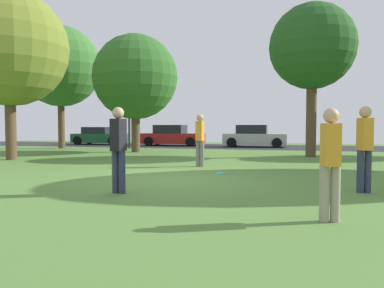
{
  "coord_description": "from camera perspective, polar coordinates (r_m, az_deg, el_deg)",
  "views": [
    {
      "loc": [
        3.08,
        -9.12,
        1.41
      ],
      "look_at": [
        0.0,
        2.51,
        0.82
      ],
      "focal_mm": 34.66,
      "sensor_mm": 36.0,
      "label": 1
    }
  ],
  "objects": [
    {
      "name": "person_catcher",
      "position": [
        7.83,
        -11.25,
        -0.19
      ],
      "size": [
        0.3,
        0.34,
        1.8
      ],
      "rotation": [
        0.0,
        0.0,
        1.49
      ],
      "color": "#2D334C",
      "rests_on": "ground_plane"
    },
    {
      "name": "frisbee_disc",
      "position": [
        10.91,
        4.38,
        -4.54
      ],
      "size": [
        0.27,
        0.27,
        0.03
      ],
      "primitive_type": "cylinder",
      "color": "#2DB2E0",
      "rests_on": "ground_plane"
    },
    {
      "name": "parked_car_red",
      "position": [
        26.54,
        -3.02,
        1.21
      ],
      "size": [
        4.34,
        2.09,
        1.47
      ],
      "color": "#B21E1E",
      "rests_on": "ground_plane"
    },
    {
      "name": "oak_tree_right",
      "position": [
        17.44,
        -26.34,
        13.06
      ],
      "size": [
        4.78,
        4.78,
        7.01
      ],
      "color": "brown",
      "rests_on": "ground_plane"
    },
    {
      "name": "birch_tree_lone",
      "position": [
        18.04,
        18.02,
        13.98
      ],
      "size": [
        3.84,
        3.84,
        6.91
      ],
      "color": "brown",
      "rests_on": "ground_plane"
    },
    {
      "name": "person_bystander",
      "position": [
        8.53,
        25.03,
        -0.06
      ],
      "size": [
        0.3,
        0.37,
        1.82
      ],
      "rotation": [
        0.0,
        0.0,
        1.84
      ],
      "color": "#2D334C",
      "rests_on": "ground_plane"
    },
    {
      "name": "ground_plane",
      "position": [
        9.73,
        -3.8,
        -5.51
      ],
      "size": [
        44.0,
        44.0,
        0.0
      ],
      "primitive_type": "plane",
      "color": "#547F38"
    },
    {
      "name": "parked_car_green",
      "position": [
        28.94,
        -14.0,
        1.14
      ],
      "size": [
        4.1,
        1.93,
        1.32
      ],
      "color": "#195633",
      "rests_on": "ground_plane"
    },
    {
      "name": "oak_tree_left",
      "position": [
        20.28,
        -8.72,
        10.11
      ],
      "size": [
        4.51,
        4.51,
        6.27
      ],
      "color": "brown",
      "rests_on": "ground_plane"
    },
    {
      "name": "street_lamp_post",
      "position": [
        23.44,
        -9.64,
        4.83
      ],
      "size": [
        0.14,
        0.14,
        4.5
      ],
      "primitive_type": "cylinder",
      "color": "#2D2D33",
      "rests_on": "ground_plane"
    },
    {
      "name": "maple_tree_near",
      "position": [
        24.94,
        -19.59,
        11.16
      ],
      "size": [
        5.0,
        5.0,
        7.61
      ],
      "color": "brown",
      "rests_on": "ground_plane"
    },
    {
      "name": "road_strip",
      "position": [
        25.35,
        7.83,
        -0.4
      ],
      "size": [
        44.0,
        6.4,
        0.01
      ],
      "primitive_type": "cube",
      "color": "#28282B",
      "rests_on": "ground_plane"
    },
    {
      "name": "person_walking",
      "position": [
        5.76,
        20.51,
        -2.21
      ],
      "size": [
        0.3,
        0.36,
        1.67
      ],
      "rotation": [
        0.0,
        0.0,
        1.76
      ],
      "color": "gray",
      "rests_on": "ground_plane"
    },
    {
      "name": "parked_car_silver",
      "position": [
        25.15,
        9.58,
        1.08
      ],
      "size": [
        4.15,
        1.97,
        1.47
      ],
      "color": "#B7B7BC",
      "rests_on": "ground_plane"
    },
    {
      "name": "person_thrower",
      "position": [
        12.78,
        1.24,
        1.06
      ],
      "size": [
        0.3,
        0.34,
        1.81
      ],
      "rotation": [
        0.0,
        0.0,
        -1.65
      ],
      "color": "slate",
      "rests_on": "ground_plane"
    }
  ]
}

